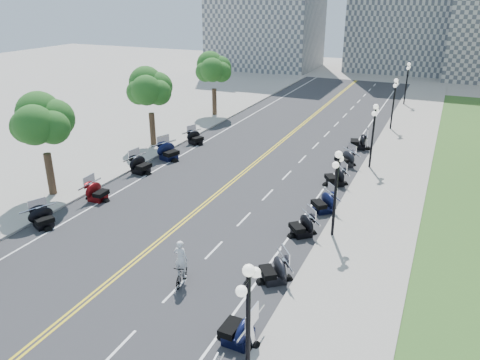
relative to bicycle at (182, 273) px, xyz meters
The scene contains 46 objects.
ground 4.59m from the bicycle, 134.19° to the left, with size 160.00×160.00×0.00m, color gray.
road 13.66m from the bicycle, 103.47° to the left, with size 16.00×90.00×0.01m, color #333335.
centerline_yellow_a 13.68m from the bicycle, 103.96° to the left, with size 0.12×90.00×0.00m, color yellow.
centerline_yellow_b 13.63m from the bicycle, 102.98° to the left, with size 0.12×90.00×0.00m, color yellow.
edge_line_north 13.67m from the bicycle, 76.36° to the left, with size 0.12×90.00×0.00m, color white.
edge_line_south 16.37m from the bicycle, 125.82° to the left, with size 0.12×90.00×0.00m, color white.
lane_dash_4 4.76m from the bicycle, 89.75° to the right, with size 0.12×2.00×0.00m, color white.
lane_dash_5 0.89m from the bicycle, 88.40° to the right, with size 0.12×2.00×0.00m, color white.
lane_dash_6 3.31m from the bicycle, 89.64° to the left, with size 0.12×2.00×0.00m, color white.
lane_dash_7 7.29m from the bicycle, 89.84° to the left, with size 0.12×2.00×0.00m, color white.
lane_dash_8 11.28m from the bicycle, 89.90° to the left, with size 0.12×2.00×0.00m, color white.
lane_dash_9 15.28m from the bicycle, 89.92° to the left, with size 0.12×2.00×0.00m, color white.
lane_dash_10 19.28m from the bicycle, 89.94° to the left, with size 0.12×2.00×0.00m, color white.
lane_dash_11 23.28m from the bicycle, 89.95° to the left, with size 0.12×2.00×0.00m, color white.
lane_dash_12 27.28m from the bicycle, 89.96° to the left, with size 0.12×2.00×0.00m, color white.
lane_dash_13 31.27m from the bicycle, 89.96° to the left, with size 0.12×2.00×0.00m, color white.
lane_dash_14 35.27m from the bicycle, 89.97° to the left, with size 0.12×2.00×0.00m, color white.
lane_dash_15 39.27m from the bicycle, 89.97° to the left, with size 0.12×2.00×0.00m, color white.
lane_dash_16 43.27m from the bicycle, 89.97° to the left, with size 0.12×2.00×0.00m, color white.
lane_dash_17 47.27m from the bicycle, 89.98° to the left, with size 0.12×2.00×0.00m, color white.
lane_dash_18 51.27m from the bicycle, 89.98° to the left, with size 0.12×2.00×0.00m, color white.
lane_dash_19 55.27m from the bicycle, 89.98° to the left, with size 0.12×2.00×0.00m, color white.
sidewalk_north 15.16m from the bicycle, 61.12° to the left, with size 5.00×90.00×0.15m, color #9E9991.
sidewalk_south 19.06m from the bicycle, 135.87° to the left, with size 5.00×90.00×0.15m, color #9E9991.
street_lamp_1 7.49m from the bicycle, 41.11° to the right, with size 0.50×1.20×4.90m, color black, non-canonical shape.
street_lamp_2 9.30m from the bicycle, 53.29° to the left, with size 0.50×1.20×4.90m, color black, non-canonical shape.
street_lamp_3 20.13m from the bicycle, 74.29° to the left, with size 0.50×1.20×4.90m, color black, non-canonical shape.
street_lamp_4 31.80m from the bicycle, 80.17° to the left, with size 0.50×1.20×4.90m, color black, non-canonical shape.
street_lamp_5 43.66m from the bicycle, 82.86° to the left, with size 0.50×1.20×4.90m, color black, non-canonical shape.
tree_2 14.81m from the bicycle, 158.20° to the left, with size 4.80×4.80×9.20m, color #235619, non-canonical shape.
tree_3 22.13m from the bicycle, 127.35° to the left, with size 4.80×4.80×9.20m, color #235619, non-canonical shape.
tree_4 32.38m from the bicycle, 114.24° to the left, with size 4.80×4.80×9.20m, color #235619, non-canonical shape.
motorcycle_n_4 4.87m from the bicycle, 32.48° to the right, with size 2.03×2.03×1.42m, color black, non-canonical shape.
motorcycle_n_5 4.36m from the bicycle, 25.73° to the left, with size 1.92×1.92×1.35m, color black, non-canonical shape.
motorcycle_n_6 7.77m from the bicycle, 60.78° to the left, with size 1.90×1.90×1.33m, color black, non-canonical shape.
motorcycle_n_7 11.07m from the bicycle, 68.23° to the left, with size 1.98×1.98×1.39m, color black, non-canonical shape.
motorcycle_n_8 15.35m from the bicycle, 75.84° to the left, with size 2.01×2.01×1.41m, color black, non-canonical shape.
motorcycle_n_9 19.31m from the bicycle, 79.41° to the left, with size 2.03×2.03×1.42m, color black, non-canonical shape.
motorcycle_n_10 24.22m from the bicycle, 81.27° to the left, with size 2.18×2.18×1.53m, color black, non-canonical shape.
motorcycle_s_5 10.43m from the bicycle, behind, with size 1.85×1.85×1.29m, color black, non-canonical shape.
motorcycle_s_6 11.55m from the bicycle, 149.27° to the left, with size 1.92×1.92×1.34m, color #590A0C, non-canonical shape.
motorcycle_s_7 15.24m from the bicycle, 132.40° to the left, with size 2.07×2.07×1.45m, color black, non-canonical shape.
motorcycle_s_8 17.78m from the bicycle, 124.15° to the left, with size 2.23×2.23×1.56m, color black, non-canonical shape.
motorcycle_s_9 21.83m from the bicycle, 117.46° to the left, with size 1.89×1.89×1.32m, color black, non-canonical shape.
bicycle is the anchor object (origin of this frame).
cyclist_rider 1.47m from the bicycle, ahead, with size 0.69×0.45×1.90m, color white.
Camera 1 is at (13.35, -19.25, 12.81)m, focal length 35.00 mm.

